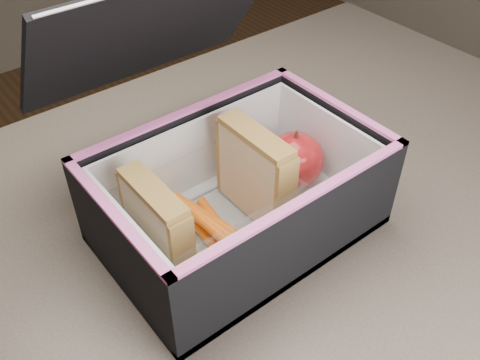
% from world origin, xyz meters
% --- Properties ---
extents(kitchen_table, '(1.20, 0.80, 0.75)m').
position_xyz_m(kitchen_table, '(0.00, 0.00, 0.66)').
color(kitchen_table, '#65574C').
rests_on(kitchen_table, ground).
extents(lunch_bag, '(0.30, 0.31, 0.27)m').
position_xyz_m(lunch_bag, '(0.01, 0.03, 0.81)').
color(lunch_bag, black).
rests_on(lunch_bag, kitchen_table).
extents(plastic_tub, '(0.17, 0.12, 0.07)m').
position_xyz_m(plastic_tub, '(-0.02, 0.03, 0.80)').
color(plastic_tub, white).
rests_on(plastic_tub, lunch_bag).
extents(sandwich_left, '(0.03, 0.09, 0.10)m').
position_xyz_m(sandwich_left, '(-0.09, 0.03, 0.82)').
color(sandwich_left, beige).
rests_on(sandwich_left, plastic_tub).
extents(sandwich_right, '(0.03, 0.10, 0.11)m').
position_xyz_m(sandwich_right, '(0.04, 0.03, 0.82)').
color(sandwich_right, beige).
rests_on(sandwich_right, plastic_tub).
extents(carrot_sticks, '(0.04, 0.15, 0.03)m').
position_xyz_m(carrot_sticks, '(-0.03, 0.02, 0.78)').
color(carrot_sticks, '#E56600').
rests_on(carrot_sticks, plastic_tub).
extents(paper_napkin, '(0.09, 0.10, 0.01)m').
position_xyz_m(paper_napkin, '(0.11, 0.04, 0.77)').
color(paper_napkin, white).
rests_on(paper_napkin, lunch_bag).
extents(red_apple, '(0.09, 0.09, 0.08)m').
position_xyz_m(red_apple, '(0.11, 0.03, 0.80)').
color(red_apple, maroon).
rests_on(red_apple, paper_napkin).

